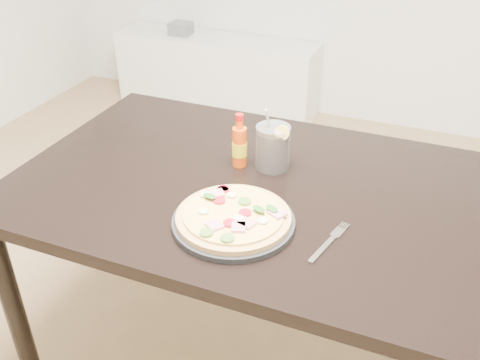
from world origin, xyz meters
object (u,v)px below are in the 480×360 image
at_px(media_console, 217,73).
at_px(pizza, 233,216).
at_px(plate, 233,222).
at_px(cola_cup, 273,148).
at_px(fork, 330,241).
at_px(dining_table, 255,207).
at_px(hot_sauce_bottle, 240,146).

bearing_deg(media_console, pizza, -64.30).
bearing_deg(plate, media_console, 115.71).
bearing_deg(cola_cup, fork, -49.07).
bearing_deg(cola_cup, pizza, -88.96).
distance_m(plate, cola_cup, 0.32).
xyz_separation_m(cola_cup, fork, (0.25, -0.29, -0.06)).
bearing_deg(dining_table, hot_sauce_bottle, 135.95).
bearing_deg(fork, hot_sauce_bottle, 156.50).
distance_m(plate, hot_sauce_bottle, 0.31).
distance_m(dining_table, pizza, 0.24).
distance_m(fork, media_console, 2.60).
bearing_deg(hot_sauce_bottle, pizza, -70.69).
distance_m(pizza, media_console, 2.51).
xyz_separation_m(dining_table, fork, (0.27, -0.18, 0.09)).
xyz_separation_m(plate, fork, (0.25, 0.02, -0.01)).
relative_size(dining_table, fork, 7.50).
bearing_deg(plate, fork, 5.55).
bearing_deg(hot_sauce_bottle, media_console, 116.61).
bearing_deg(media_console, hot_sauce_bottle, -63.39).
height_order(plate, pizza, pizza).
relative_size(cola_cup, fork, 1.03).
bearing_deg(cola_cup, plate, -88.89).
relative_size(fork, media_console, 0.13).
xyz_separation_m(plate, hot_sauce_bottle, (-0.10, 0.29, 0.06)).
height_order(hot_sauce_bottle, fork, hot_sauce_bottle).
relative_size(pizza, media_console, 0.21).
xyz_separation_m(dining_table, hot_sauce_bottle, (-0.08, 0.08, 0.15)).
xyz_separation_m(plate, pizza, (-0.00, -0.00, 0.02)).
bearing_deg(hot_sauce_bottle, cola_cup, 15.97).
relative_size(dining_table, media_console, 1.00).
height_order(dining_table, media_console, dining_table).
relative_size(plate, hot_sauce_bottle, 1.87).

